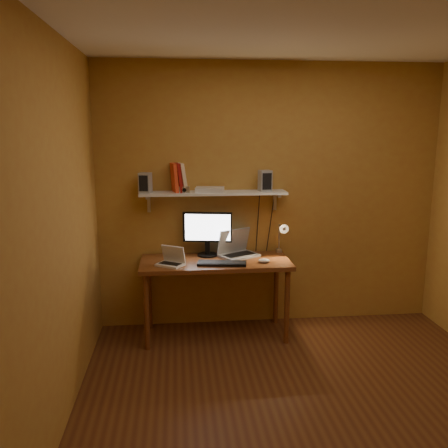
{
  "coord_description": "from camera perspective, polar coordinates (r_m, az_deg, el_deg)",
  "views": [
    {
      "loc": [
        -0.93,
        -3.0,
        1.97
      ],
      "look_at": [
        -0.5,
        1.18,
        1.12
      ],
      "focal_mm": 38.0,
      "sensor_mm": 36.0,
      "label": 1
    }
  ],
  "objects": [
    {
      "name": "books",
      "position": [
        4.51,
        -5.51,
        5.57
      ],
      "size": [
        0.17,
        0.2,
        0.27
      ],
      "color": "#E54221",
      "rests_on": "wall_shelf"
    },
    {
      "name": "speaker_left",
      "position": [
        4.5,
        -9.45,
        4.92
      ],
      "size": [
        0.13,
        0.13,
        0.19
      ],
      "primitive_type": "cube",
      "rotation": [
        0.0,
        0.0,
        -0.27
      ],
      "color": "#979AA0",
      "rests_on": "wall_shelf"
    },
    {
      "name": "monitor",
      "position": [
        4.58,
        -2.01,
        -0.89
      ],
      "size": [
        0.47,
        0.23,
        0.43
      ],
      "rotation": [
        0.0,
        0.0,
        -0.17
      ],
      "color": "black",
      "rests_on": "desk"
    },
    {
      "name": "shelf_camera",
      "position": [
        4.45,
        -4.79,
        4.13
      ],
      "size": [
        0.1,
        0.05,
        0.06
      ],
      "color": "silver",
      "rests_on": "wall_shelf"
    },
    {
      "name": "room",
      "position": [
        3.21,
        11.15,
        -0.78
      ],
      "size": [
        3.44,
        3.24,
        2.64
      ],
      "color": "#5C3317",
      "rests_on": "ground"
    },
    {
      "name": "desk",
      "position": [
        4.49,
        -1.04,
        -5.44
      ],
      "size": [
        1.4,
        0.6,
        0.75
      ],
      "color": "brown",
      "rests_on": "ground"
    },
    {
      "name": "netbook",
      "position": [
        4.33,
        -6.32,
        -4.29
      ],
      "size": [
        0.28,
        0.26,
        0.18
      ],
      "rotation": [
        0.0,
        0.0,
        -0.57
      ],
      "color": "silver",
      "rests_on": "desk"
    },
    {
      "name": "keyboard",
      "position": [
        4.32,
        -0.24,
        -4.76
      ],
      "size": [
        0.46,
        0.22,
        0.02
      ],
      "primitive_type": "cube",
      "rotation": [
        0.0,
        0.0,
        -0.17
      ],
      "color": "black",
      "rests_on": "desk"
    },
    {
      "name": "wall_shelf",
      "position": [
        4.53,
        -1.28,
        3.71
      ],
      "size": [
        1.4,
        0.25,
        0.21
      ],
      "color": "white",
      "rests_on": "room"
    },
    {
      "name": "laptop",
      "position": [
        4.62,
        1.52,
        -2.98
      ],
      "size": [
        0.43,
        0.39,
        0.26
      ],
      "rotation": [
        0.0,
        0.0,
        0.52
      ],
      "color": "#979AA0",
      "rests_on": "desk"
    },
    {
      "name": "speaker_right",
      "position": [
        4.58,
        4.96,
        5.21
      ],
      "size": [
        0.13,
        0.13,
        0.2
      ],
      "primitive_type": "cube",
      "rotation": [
        0.0,
        0.0,
        0.15
      ],
      "color": "#979AA0",
      "rests_on": "wall_shelf"
    },
    {
      "name": "mouse",
      "position": [
        4.4,
        4.83,
        -4.42
      ],
      "size": [
        0.12,
        0.09,
        0.04
      ],
      "primitive_type": "ellipsoid",
      "rotation": [
        0.0,
        0.0,
        -0.23
      ],
      "color": "silver",
      "rests_on": "desk"
    },
    {
      "name": "desk_lamp",
      "position": [
        4.64,
        6.97,
        -1.22
      ],
      "size": [
        0.09,
        0.23,
        0.38
      ],
      "color": "silver",
      "rests_on": "desk"
    },
    {
      "name": "router",
      "position": [
        4.51,
        -1.72,
        4.16
      ],
      "size": [
        0.29,
        0.22,
        0.04
      ],
      "primitive_type": "cube",
      "rotation": [
        0.0,
        0.0,
        -0.14
      ],
      "color": "silver",
      "rests_on": "wall_shelf"
    }
  ]
}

